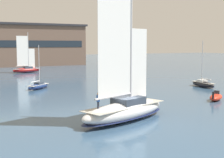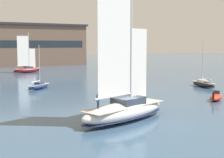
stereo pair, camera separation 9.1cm
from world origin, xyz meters
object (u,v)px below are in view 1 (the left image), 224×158
at_px(sailboat_moored_outer_mooring, 203,84).
at_px(motor_tender, 216,97).
at_px(sailboat_main, 125,109).
at_px(sailboat_moored_far_slip, 38,86).
at_px(sailboat_moored_near_marina, 27,69).

xyz_separation_m(sailboat_moored_outer_mooring, motor_tender, (-8.72, -11.78, -0.11)).
xyz_separation_m(sailboat_main, sailboat_moored_far_slip, (-2.39, 27.78, -0.73)).
bearing_deg(sailboat_moored_near_marina, motor_tender, -75.71).
distance_m(sailboat_moored_near_marina, sailboat_moored_outer_mooring, 51.73).
bearing_deg(sailboat_moored_far_slip, sailboat_moored_near_marina, 81.20).
height_order(sailboat_main, sailboat_moored_outer_mooring, sailboat_main).
height_order(sailboat_moored_near_marina, sailboat_moored_far_slip, sailboat_moored_near_marina).
relative_size(sailboat_moored_far_slip, motor_tender, 1.92).
bearing_deg(sailboat_main, sailboat_moored_far_slip, 94.91).
bearing_deg(sailboat_moored_far_slip, motor_tender, -49.56).
bearing_deg(sailboat_moored_near_marina, sailboat_main, -92.70).
bearing_deg(sailboat_main, sailboat_moored_near_marina, 87.30).
distance_m(sailboat_moored_near_marina, motor_tender, 59.73).
bearing_deg(sailboat_moored_outer_mooring, sailboat_moored_near_marina, 116.97).
bearing_deg(sailboat_moored_near_marina, sailboat_moored_far_slip, -98.80).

